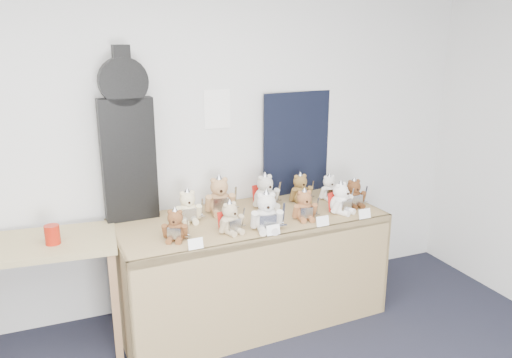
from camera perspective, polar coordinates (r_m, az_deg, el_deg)
name	(u,v)px	position (r m, az deg, el deg)	size (l,w,h in m)	color
room_shell	(217,109)	(3.90, -4.45, 7.95)	(6.00, 6.00, 6.00)	silver
display_table	(254,242)	(3.72, -0.18, -7.25)	(2.02, 0.93, 0.83)	#977D4D
side_table	(38,260)	(3.61, -23.61, -8.52)	(1.04, 0.63, 0.83)	tan
guitar_case	(127,138)	(3.64, -14.52, 4.61)	(0.38, 0.13, 1.24)	black
navy_board	(297,144)	(4.19, 4.73, 4.06)	(0.64, 0.02, 0.86)	black
red_cup	(52,235)	(3.47, -22.25, -5.91)	(0.09, 0.09, 0.13)	#A91A0B
teddy_front_far_left	(175,226)	(3.32, -9.20, -5.34)	(0.19, 0.19, 0.24)	brown
teddy_front_left	(230,219)	(3.40, -2.96, -4.57)	(0.21, 0.19, 0.25)	tan
teddy_front_centre	(266,213)	(3.43, 1.20, -3.91)	(0.25, 0.23, 0.31)	silver
teddy_front_right	(304,206)	(3.66, 5.55, -3.10)	(0.21, 0.18, 0.25)	#935C37
teddy_front_far_right	(341,199)	(3.82, 9.67, -2.29)	(0.23, 0.21, 0.27)	white
teddy_front_end	(354,194)	(3.99, 11.12, -1.70)	(0.20, 0.17, 0.25)	brown
teddy_back_left	(188,208)	(3.62, -7.78, -3.25)	(0.22, 0.18, 0.27)	beige
teddy_back_centre_left	(220,197)	(3.77, -4.18, -2.04)	(0.26, 0.22, 0.32)	tan
teddy_back_centre_right	(265,193)	(3.89, 1.08, -1.55)	(0.25, 0.22, 0.30)	beige
teddy_back_right	(300,189)	(4.04, 5.09, -1.17)	(0.21, 0.17, 0.26)	olive
teddy_back_end	(329,188)	(4.13, 8.36, -1.07)	(0.19, 0.16, 0.23)	white
entry_card_a	(196,244)	(3.18, -6.91, -7.36)	(0.10, 0.00, 0.07)	white
entry_card_b	(273,230)	(3.37, 1.99, -5.85)	(0.10, 0.00, 0.07)	white
entry_card_c	(323,221)	(3.55, 7.63, -4.80)	(0.10, 0.00, 0.07)	white
entry_card_d	(365,214)	(3.75, 12.31, -3.90)	(0.10, 0.00, 0.07)	white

